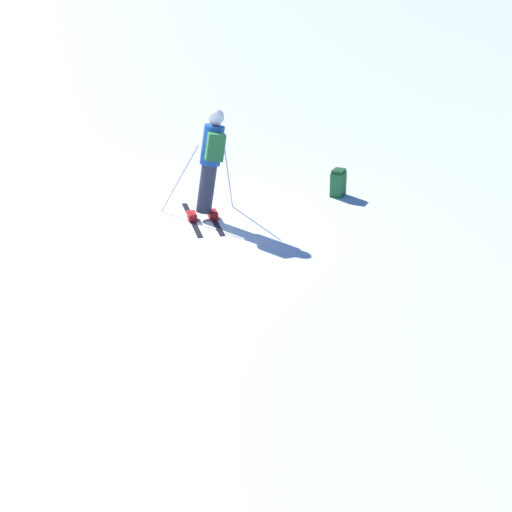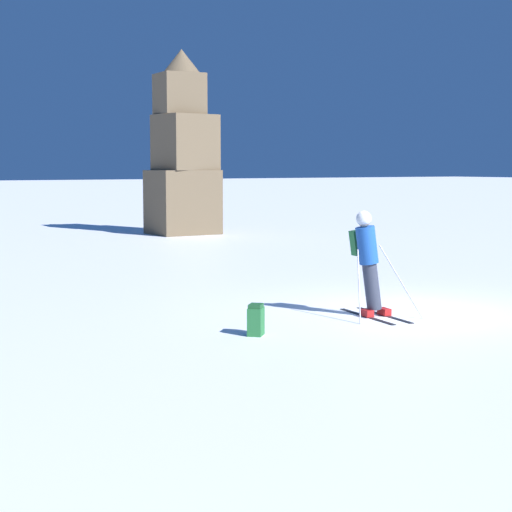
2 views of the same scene
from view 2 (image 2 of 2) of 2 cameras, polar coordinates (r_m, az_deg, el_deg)
The scene contains 4 objects.
ground_plane at distance 15.86m, azimuth 10.05°, elevation -3.72°, with size 300.00×300.00×0.00m, color white.
skier at distance 15.16m, azimuth 7.45°, elevation -0.06°, with size 1.28×1.82×1.90m.
rock_pillar at distance 33.66m, azimuth -4.89°, elevation 6.56°, with size 2.45×2.16×7.15m.
spare_backpack at distance 13.48m, azimuth -0.01°, elevation -4.29°, with size 0.37×0.37×0.50m.
Camera 2 is at (-10.45, -11.63, 2.65)m, focal length 60.00 mm.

